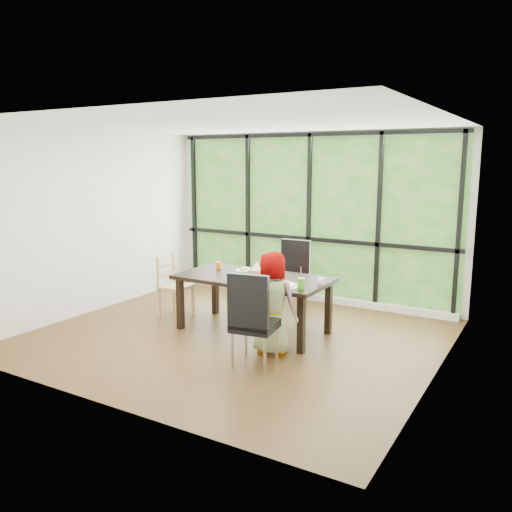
% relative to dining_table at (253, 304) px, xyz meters
% --- Properties ---
extents(ground, '(5.00, 5.00, 0.00)m').
position_rel_dining_table_xyz_m(ground, '(-0.09, -0.29, -0.38)').
color(ground, black).
rests_on(ground, ground).
extents(back_wall, '(5.00, 0.00, 5.00)m').
position_rel_dining_table_xyz_m(back_wall, '(-0.09, 1.96, 0.98)').
color(back_wall, silver).
rests_on(back_wall, ground).
extents(foliage_backdrop, '(4.80, 0.02, 2.65)m').
position_rel_dining_table_xyz_m(foliage_backdrop, '(-0.09, 1.94, 0.98)').
color(foliage_backdrop, '#1F5318').
rests_on(foliage_backdrop, back_wall).
extents(window_mullions, '(4.80, 0.06, 2.65)m').
position_rel_dining_table_xyz_m(window_mullions, '(-0.09, 1.90, 0.98)').
color(window_mullions, black).
rests_on(window_mullions, back_wall).
extents(window_sill, '(4.80, 0.12, 0.10)m').
position_rel_dining_table_xyz_m(window_sill, '(-0.09, 1.86, -0.33)').
color(window_sill, silver).
rests_on(window_sill, ground).
extents(dining_table, '(2.09, 1.20, 0.75)m').
position_rel_dining_table_xyz_m(dining_table, '(0.00, 0.00, 0.00)').
color(dining_table, black).
rests_on(dining_table, ground).
extents(chair_window_leather, '(0.49, 0.49, 1.08)m').
position_rel_dining_table_xyz_m(chair_window_leather, '(0.03, 1.04, 0.17)').
color(chair_window_leather, black).
rests_on(chair_window_leather, ground).
extents(chair_interior_leather, '(0.52, 0.52, 1.08)m').
position_rel_dining_table_xyz_m(chair_interior_leather, '(0.62, -1.00, 0.17)').
color(chair_interior_leather, black).
rests_on(chair_interior_leather, ground).
extents(chair_end_beech, '(0.41, 0.43, 0.90)m').
position_rel_dining_table_xyz_m(chair_end_beech, '(-1.31, 0.00, 0.08)').
color(chair_end_beech, tan).
rests_on(chair_end_beech, ground).
extents(child_toddler, '(0.38, 0.32, 0.88)m').
position_rel_dining_table_xyz_m(child_toddler, '(0.00, 0.62, 0.06)').
color(child_toddler, '#E84D26').
rests_on(child_toddler, ground).
extents(child_older, '(0.64, 0.45, 1.22)m').
position_rel_dining_table_xyz_m(child_older, '(0.59, -0.57, 0.24)').
color(child_older, slate).
rests_on(child_older, ground).
extents(placemat, '(0.39, 0.29, 0.01)m').
position_rel_dining_table_xyz_m(placemat, '(0.58, -0.24, 0.38)').
color(placemat, tan).
rests_on(placemat, dining_table).
extents(plate_far, '(0.23, 0.23, 0.01)m').
position_rel_dining_table_xyz_m(plate_far, '(-0.29, 0.24, 0.38)').
color(plate_far, white).
rests_on(plate_far, dining_table).
extents(plate_near, '(0.26, 0.26, 0.02)m').
position_rel_dining_table_xyz_m(plate_near, '(0.58, -0.22, 0.38)').
color(plate_near, white).
rests_on(plate_near, dining_table).
extents(orange_cup, '(0.07, 0.07, 0.11)m').
position_rel_dining_table_xyz_m(orange_cup, '(-0.67, 0.16, 0.43)').
color(orange_cup, orange).
rests_on(orange_cup, dining_table).
extents(green_cup, '(0.08, 0.08, 0.13)m').
position_rel_dining_table_xyz_m(green_cup, '(0.83, -0.30, 0.44)').
color(green_cup, green).
rests_on(green_cup, dining_table).
extents(white_mug, '(0.07, 0.07, 0.07)m').
position_rel_dining_table_xyz_m(white_mug, '(0.94, 0.05, 0.41)').
color(white_mug, white).
rests_on(white_mug, dining_table).
extents(tissue_box, '(0.16, 0.16, 0.14)m').
position_rel_dining_table_xyz_m(tissue_box, '(0.14, -0.15, 0.44)').
color(tissue_box, tan).
rests_on(tissue_box, dining_table).
extents(crepe_rolls_far, '(0.10, 0.12, 0.04)m').
position_rel_dining_table_xyz_m(crepe_rolls_far, '(-0.29, 0.24, 0.41)').
color(crepe_rolls_far, tan).
rests_on(crepe_rolls_far, plate_far).
extents(crepe_rolls_near, '(0.10, 0.12, 0.04)m').
position_rel_dining_table_xyz_m(crepe_rolls_near, '(0.58, -0.22, 0.41)').
color(crepe_rolls_near, tan).
rests_on(crepe_rolls_near, plate_near).
extents(straw_white, '(0.01, 0.04, 0.20)m').
position_rel_dining_table_xyz_m(straw_white, '(-0.67, 0.16, 0.52)').
color(straw_white, white).
rests_on(straw_white, orange_cup).
extents(straw_pink, '(0.01, 0.04, 0.20)m').
position_rel_dining_table_xyz_m(straw_pink, '(0.83, -0.30, 0.55)').
color(straw_pink, pink).
rests_on(straw_pink, green_cup).
extents(tissue, '(0.12, 0.12, 0.11)m').
position_rel_dining_table_xyz_m(tissue, '(0.14, -0.15, 0.57)').
color(tissue, white).
rests_on(tissue, tissue_box).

